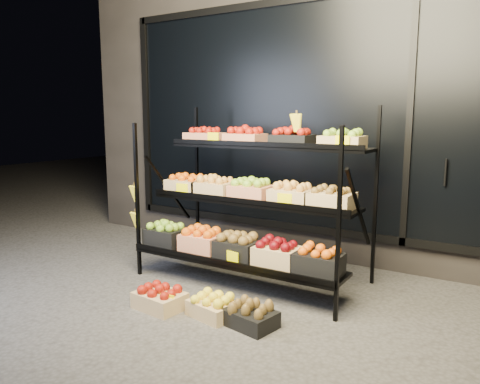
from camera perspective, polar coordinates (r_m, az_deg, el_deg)
The scene contains 7 objects.
ground at distance 4.11m, azimuth -3.26°, elevation -13.15°, with size 24.00×24.00×0.00m, color #514F4C.
building at distance 6.10m, azimuth 10.92°, elevation 10.83°, with size 6.00×2.08×3.50m.
display_rack at distance 4.38m, azimuth 1.06°, elevation -0.99°, with size 2.18×1.02×1.70m.
tag_floor_a at distance 3.90m, azimuth -8.86°, elevation -13.61°, with size 0.13×0.01×0.12m, color #FFF500.
floor_crate_left at distance 3.99m, azimuth -9.75°, elevation -12.55°, with size 0.42×0.33×0.20m.
floor_crate_midright at distance 3.80m, azimuth -3.34°, elevation -13.67°, with size 0.41×0.34×0.19m.
floor_crate_right at distance 3.63m, azimuth 1.32°, elevation -14.79°, with size 0.41×0.34×0.19m.
Camera 1 is at (2.19, -3.10, 1.57)m, focal length 35.00 mm.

